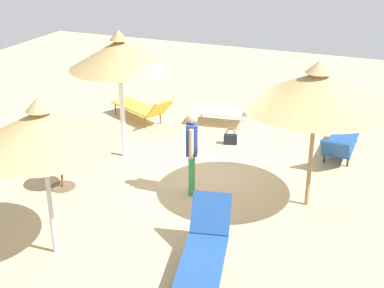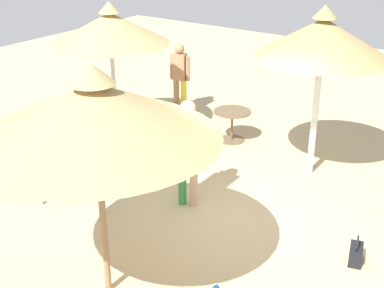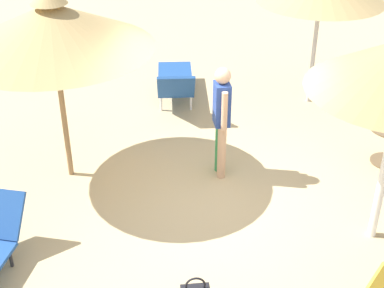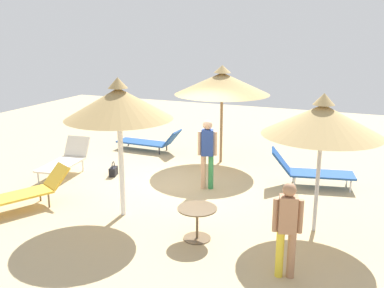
{
  "view_description": "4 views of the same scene",
  "coord_description": "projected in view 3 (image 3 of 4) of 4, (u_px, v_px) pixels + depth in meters",
  "views": [
    {
      "loc": [
        -9.81,
        -3.66,
        5.34
      ],
      "look_at": [
        -0.51,
        0.09,
        1.01
      ],
      "focal_mm": 50.87,
      "sensor_mm": 36.0,
      "label": 1
    },
    {
      "loc": [
        3.65,
        -6.01,
        4.37
      ],
      "look_at": [
        -0.4,
        -0.28,
        1.24
      ],
      "focal_mm": 49.99,
      "sensor_mm": 36.0,
      "label": 2
    },
    {
      "loc": [
        6.51,
        0.82,
        4.84
      ],
      "look_at": [
        0.05,
        -0.29,
        0.93
      ],
      "focal_mm": 52.33,
      "sensor_mm": 36.0,
      "label": 3
    },
    {
      "loc": [
        -4.26,
        9.63,
        3.9
      ],
      "look_at": [
        -0.04,
        -0.56,
        0.95
      ],
      "focal_mm": 40.4,
      "sensor_mm": 36.0,
      "label": 4
    }
  ],
  "objects": [
    {
      "name": "lounge_chair_near_left",
      "position": [
        175.0,
        81.0,
        10.62
      ],
      "size": [
        2.17,
        1.09,
        0.94
      ],
      "color": "#1E478C",
      "rests_on": "ground"
    },
    {
      "name": "parasol_umbrella_front",
      "position": [
        52.0,
        26.0,
        7.46
      ],
      "size": [
        2.77,
        2.77,
        2.9
      ],
      "color": "olive",
      "rests_on": "ground"
    },
    {
      "name": "person_standing_near_right",
      "position": [
        222.0,
        115.0,
        8.17
      ],
      "size": [
        0.46,
        0.3,
        1.76
      ],
      "color": "#338C4C",
      "rests_on": "ground"
    },
    {
      "name": "ground",
      "position": [
        212.0,
        202.0,
        8.13
      ],
      "size": [
        24.0,
        24.0,
        0.1
      ],
      "primitive_type": "cube",
      "color": "tan"
    }
  ]
}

